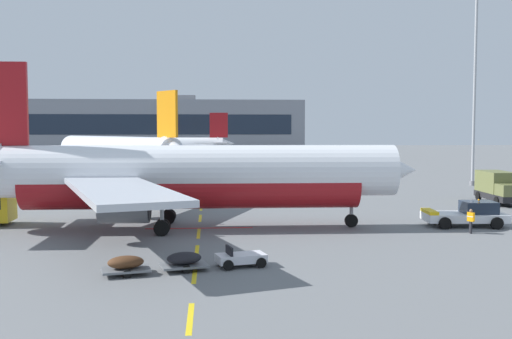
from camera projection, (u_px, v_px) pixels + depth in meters
The scene contains 12 objects.
ground at pixel (407, 198), 64.24m from camera, with size 400.00×400.00×0.00m, color slate.
apron_paint_markings at pixel (202, 203), 59.44m from camera, with size 8.00×95.39×0.01m.
airliner_foreground at pixel (184, 176), 44.09m from camera, with size 34.71×34.62×12.20m.
pushback_tug at pixel (467, 214), 45.52m from camera, with size 6.20×3.56×2.08m.
airliner_mid_left at pixel (164, 147), 129.54m from camera, with size 30.96×30.65×10.85m.
airliner_far_center at pixel (117, 152), 88.59m from camera, with size 29.56×31.86×12.35m.
catering_truck at pixel (39, 183), 64.15m from camera, with size 7.32×3.62×3.14m.
fuel_service_truck at pixel (499, 187), 59.42m from camera, with size 2.97×7.12×3.14m.
baggage_train at pixel (185, 261), 31.24m from camera, with size 8.70×3.52×1.14m.
ground_crew_worker at pixel (471, 219), 42.36m from camera, with size 0.45×0.65×1.73m.
apron_light_mast_far at pixel (475, 56), 77.01m from camera, with size 1.80×1.80×27.17m.
terminal_satellite at pixel (135, 127), 176.51m from camera, with size 97.98×19.67×17.23m.
Camera 1 is at (18.78, -22.42, 7.41)m, focal length 42.01 mm.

